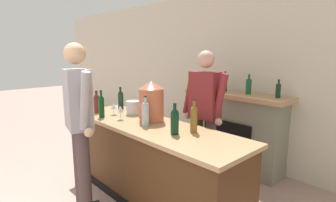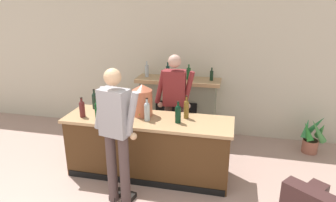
{
  "view_description": "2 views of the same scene",
  "coord_description": "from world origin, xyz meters",
  "views": [
    {
      "loc": [
        2.16,
        0.38,
        1.75
      ],
      "look_at": [
        -0.37,
        2.74,
        1.11
      ],
      "focal_mm": 28.0,
      "sensor_mm": 36.0,
      "label": 1
    },
    {
      "loc": [
        1.07,
        -1.7,
        2.6
      ],
      "look_at": [
        0.08,
        2.63,
        1.09
      ],
      "focal_mm": 32.0,
      "sensor_mm": 36.0,
      "label": 2
    }
  ],
  "objects": [
    {
      "name": "wall_back_panel",
      "position": [
        0.0,
        4.03,
        1.38
      ],
      "size": [
        12.0,
        0.07,
        2.75
      ],
      "color": "beige",
      "rests_on": "ground_plane"
    },
    {
      "name": "bar_counter",
      "position": [
        -0.13,
        2.22,
        0.47
      ],
      "size": [
        2.5,
        0.74,
        0.93
      ],
      "color": "#492D15",
      "rests_on": "ground_plane"
    },
    {
      "name": "fireplace_stone",
      "position": [
        0.03,
        3.77,
        0.59
      ],
      "size": [
        1.61,
        0.52,
        1.47
      ],
      "color": "gray",
      "rests_on": "ground_plane"
    },
    {
      "name": "person_customer",
      "position": [
        -0.31,
        1.47,
        1.03
      ],
      "size": [
        0.65,
        0.37,
        1.84
      ],
      "color": "#4E3C3B",
      "rests_on": "ground_plane"
    },
    {
      "name": "person_bartender",
      "position": [
        0.13,
        2.89,
        0.98
      ],
      "size": [
        0.66,
        0.32,
        1.77
      ],
      "color": "brown",
      "rests_on": "ground_plane"
    },
    {
      "name": "copper_dispenser",
      "position": [
        -0.24,
        2.35,
        1.17
      ],
      "size": [
        0.3,
        0.34,
        0.48
      ],
      "color": "#BF6243",
      "rests_on": "bar_counter"
    },
    {
      "name": "ice_bucket_steel",
      "position": [
        -0.68,
        2.39,
        1.02
      ],
      "size": [
        0.2,
        0.2,
        0.18
      ],
      "color": "silver",
      "rests_on": "bar_counter"
    },
    {
      "name": "wine_bottle_chardonnay_pale",
      "position": [
        -0.12,
        2.16,
        1.08
      ],
      "size": [
        0.08,
        0.08,
        0.34
      ],
      "color": "#AAB9C0",
      "rests_on": "bar_counter"
    },
    {
      "name": "wine_bottle_port_short",
      "position": [
        0.33,
        2.17,
        1.08
      ],
      "size": [
        0.08,
        0.08,
        0.32
      ],
      "color": "black",
      "rests_on": "bar_counter"
    },
    {
      "name": "wine_bottle_burgundy_dark",
      "position": [
        0.42,
        2.37,
        1.08
      ],
      "size": [
        0.07,
        0.07,
        0.35
      ],
      "color": "brown",
      "rests_on": "bar_counter"
    },
    {
      "name": "wine_bottle_riesling_slim",
      "position": [
        -1.08,
        2.45,
        1.08
      ],
      "size": [
        0.08,
        0.08,
        0.32
      ],
      "color": "black",
      "rests_on": "bar_counter"
    },
    {
      "name": "wine_bottle_cabernet_heavy",
      "position": [
        -1.1,
        2.08,
        1.07
      ],
      "size": [
        0.08,
        0.08,
        0.3
      ],
      "color": "#591D1D",
      "rests_on": "bar_counter"
    },
    {
      "name": "wine_bottle_merlot_tall",
      "position": [
        -0.81,
        1.99,
        1.08
      ],
      "size": [
        0.07,
        0.07,
        0.35
      ],
      "color": "#083B14",
      "rests_on": "bar_counter"
    },
    {
      "name": "wine_glass_by_dispenser",
      "position": [
        -0.54,
        2.1,
        1.06
      ],
      "size": [
        0.08,
        0.08,
        0.18
      ],
      "color": "silver",
      "rests_on": "bar_counter"
    },
    {
      "name": "wine_glass_near_bucket",
      "position": [
        -0.82,
        2.17,
        1.04
      ],
      "size": [
        0.09,
        0.09,
        0.16
      ],
      "color": "silver",
      "rests_on": "bar_counter"
    }
  ]
}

